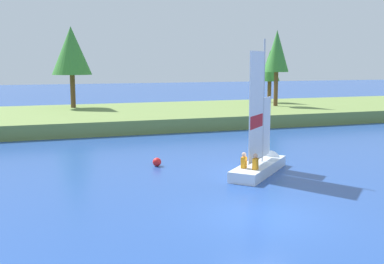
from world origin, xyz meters
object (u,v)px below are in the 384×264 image
object	(u,v)px
shoreline_tree_midleft	(277,52)
sailboat	(263,160)
shoreline_tree_centre	(270,66)
shoreline_tree_left	(71,51)
channel_buoy	(157,162)

from	to	relation	value
shoreline_tree_midleft	sailboat	bearing A→B (deg)	-120.06
shoreline_tree_midleft	shoreline_tree_centre	distance (m)	4.12
shoreline_tree_left	sailboat	size ratio (longest dim) A/B	1.12
shoreline_tree_midleft	shoreline_tree_centre	bearing A→B (deg)	70.70
shoreline_tree_midleft	channel_buoy	world-z (taller)	shoreline_tree_midleft
shoreline_tree_midleft	shoreline_tree_centre	xyz separation A→B (m)	(1.29, 3.68, -1.35)
channel_buoy	sailboat	bearing A→B (deg)	-29.06
channel_buoy	shoreline_tree_midleft	bearing A→B (deg)	47.10
shoreline_tree_left	channel_buoy	distance (m)	22.29
shoreline_tree_left	shoreline_tree_centre	world-z (taller)	shoreline_tree_left
channel_buoy	shoreline_tree_left	bearing A→B (deg)	95.86
shoreline_tree_midleft	sailboat	distance (m)	23.31
shoreline_tree_left	channel_buoy	world-z (taller)	shoreline_tree_left
shoreline_tree_left	shoreline_tree_midleft	size ratio (longest dim) A/B	1.03
shoreline_tree_left	shoreline_tree_midleft	xyz separation A→B (m)	(18.07, -4.31, -0.05)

